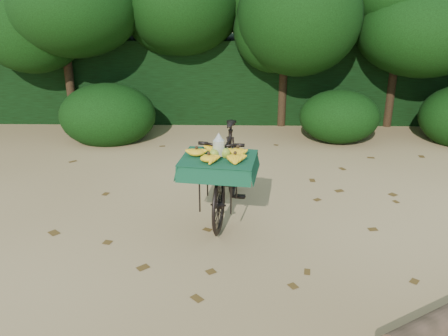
{
  "coord_description": "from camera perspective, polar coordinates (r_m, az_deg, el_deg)",
  "views": [
    {
      "loc": [
        -0.55,
        -4.64,
        2.84
      ],
      "look_at": [
        -0.66,
        0.76,
        0.78
      ],
      "focal_mm": 38.0,
      "sensor_mm": 36.0,
      "label": 1
    }
  ],
  "objects": [
    {
      "name": "ground",
      "position": [
        5.47,
        6.87,
        -10.54
      ],
      "size": [
        80.0,
        80.0,
        0.0
      ],
      "primitive_type": "plane",
      "color": "tan",
      "rests_on": "ground"
    },
    {
      "name": "hedge_backdrop",
      "position": [
        11.12,
        4.04,
        10.85
      ],
      "size": [
        26.0,
        1.8,
        1.8
      ],
      "primitive_type": "cube",
      "color": "black",
      "rests_on": "ground"
    },
    {
      "name": "bush_clumps",
      "position": [
        9.31,
        7.63,
        5.89
      ],
      "size": [
        8.8,
        1.7,
        0.9
      ],
      "primitive_type": null,
      "color": "black",
      "rests_on": "ground"
    },
    {
      "name": "vendor_bicycle",
      "position": [
        6.16,
        0.29,
        -0.29
      ],
      "size": [
        0.97,
        2.03,
        1.19
      ],
      "rotation": [
        0.0,
        0.0,
        -0.14
      ],
      "color": "black",
      "rests_on": "ground"
    },
    {
      "name": "tree_row",
      "position": [
        10.17,
        0.61,
        16.21
      ],
      "size": [
        14.5,
        2.0,
        4.0
      ],
      "primitive_type": null,
      "color": "black",
      "rests_on": "ground"
    },
    {
      "name": "leaf_litter",
      "position": [
        6.03,
        6.3,
        -7.27
      ],
      "size": [
        7.0,
        7.3,
        0.01
      ],
      "primitive_type": null,
      "color": "#4E3614",
      "rests_on": "ground"
    }
  ]
}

